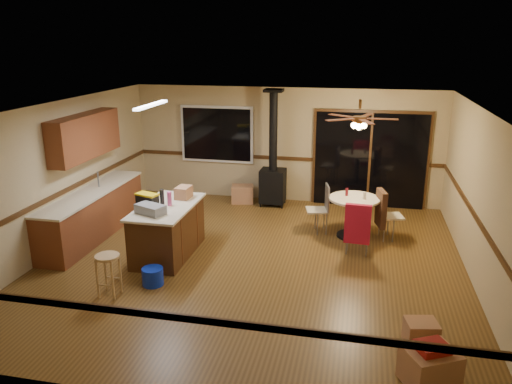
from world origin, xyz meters
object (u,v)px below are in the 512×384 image
(toolbox_black, at_px, (147,201))
(blue_bucket, at_px, (153,276))
(kitchen_island, at_px, (168,230))
(box_corner_a, at_px, (430,367))
(chair_right, at_px, (382,209))
(wood_stove, at_px, (273,174))
(bar_stool, at_px, (109,275))
(chair_left, at_px, (323,203))
(dining_table, at_px, (354,210))
(chair_near, at_px, (358,224))
(toolbox_grey, at_px, (150,209))
(box_corner_b, at_px, (421,333))
(box_under_window, at_px, (243,194))

(toolbox_black, bearing_deg, blue_bucket, -64.85)
(kitchen_island, bearing_deg, box_corner_a, -33.03)
(toolbox_black, relative_size, chair_right, 0.52)
(wood_stove, height_order, toolbox_black, wood_stove)
(bar_stool, bearing_deg, chair_right, 37.82)
(wood_stove, relative_size, box_corner_a, 4.64)
(toolbox_black, relative_size, chair_left, 0.70)
(dining_table, bearing_deg, chair_near, -84.41)
(toolbox_grey, distance_m, chair_right, 4.24)
(toolbox_grey, distance_m, box_corner_b, 4.47)
(toolbox_black, bearing_deg, dining_table, 25.14)
(chair_left, bearing_deg, blue_bucket, -130.61)
(wood_stove, distance_m, chair_right, 2.81)
(bar_stool, distance_m, chair_right, 5.01)
(box_corner_b, bearing_deg, box_under_window, 124.79)
(blue_bucket, relative_size, chair_left, 0.64)
(kitchen_island, distance_m, toolbox_grey, 0.69)
(kitchen_island, bearing_deg, wood_stove, 66.91)
(box_under_window, bearing_deg, toolbox_grey, -100.97)
(wood_stove, bearing_deg, box_corner_a, -64.10)
(kitchen_island, bearing_deg, bar_stool, -100.97)
(chair_left, bearing_deg, box_corner_a, -70.24)
(kitchen_island, relative_size, chair_right, 2.40)
(chair_right, bearing_deg, dining_table, -179.27)
(chair_left, height_order, chair_near, same)
(wood_stove, bearing_deg, chair_right, -33.26)
(blue_bucket, xyz_separation_m, box_under_window, (0.40, 4.22, 0.06))
(box_corner_a, bearing_deg, box_corner_b, 91.03)
(box_under_window, bearing_deg, kitchen_island, -100.69)
(blue_bucket, relative_size, box_under_window, 0.66)
(chair_left, relative_size, box_corner_b, 1.35)
(wood_stove, height_order, box_under_window, wood_stove)
(toolbox_grey, relative_size, chair_right, 0.69)
(box_corner_a, xyz_separation_m, box_corner_b, (-0.01, 0.75, -0.05))
(toolbox_black, relative_size, box_corner_b, 0.95)
(chair_left, distance_m, box_corner_b, 3.85)
(box_corner_a, bearing_deg, toolbox_grey, 152.04)
(wood_stove, bearing_deg, box_under_window, 176.00)
(kitchen_island, distance_m, toolbox_black, 0.63)
(chair_near, bearing_deg, bar_stool, -148.22)
(kitchen_island, xyz_separation_m, box_corner_a, (4.06, -2.64, -0.25))
(toolbox_grey, relative_size, blue_bucket, 1.49)
(chair_left, bearing_deg, bar_stool, -131.67)
(blue_bucket, bearing_deg, chair_near, 29.79)
(toolbox_grey, bearing_deg, chair_near, 17.59)
(wood_stove, distance_m, chair_left, 1.89)
(dining_table, bearing_deg, toolbox_grey, -149.09)
(dining_table, bearing_deg, kitchen_island, -154.37)
(box_under_window, bearing_deg, blue_bucket, -95.48)
(chair_right, height_order, box_under_window, chair_right)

